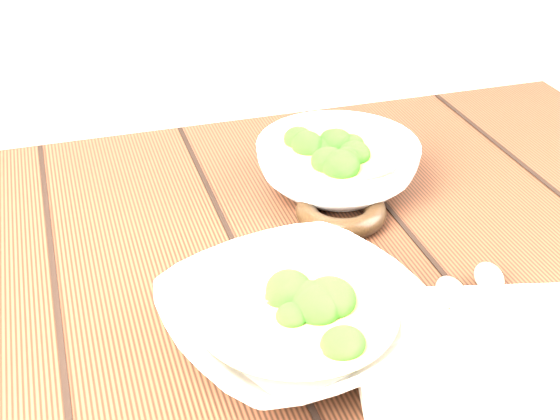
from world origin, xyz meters
The scene contains 7 objects.
table centered at (0.00, 0.00, 0.63)m, with size 1.20×0.80×0.75m.
soup_bowl_front centered at (-0.01, -0.12, 0.78)m, with size 0.29×0.29×0.07m.
soup_bowl_back centered at (0.14, 0.16, 0.79)m, with size 0.25×0.25×0.07m.
trivet centered at (0.11, 0.08, 0.76)m, with size 0.11×0.11×0.03m, color black.
napkin centered at (0.15, -0.18, 0.76)m, with size 0.23×0.19×0.01m, color beige.
spoon_left centered at (0.15, -0.14, 0.77)m, with size 0.08×0.19×0.01m.
spoon_right centered at (0.19, -0.12, 0.77)m, with size 0.10×0.18×0.01m.
Camera 1 is at (-0.19, -0.65, 1.24)m, focal length 50.00 mm.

